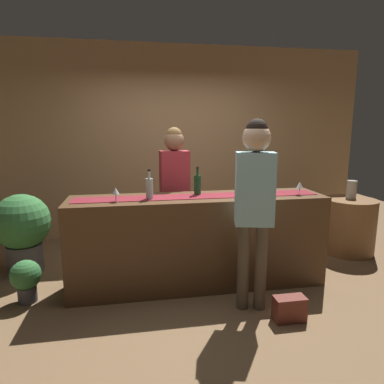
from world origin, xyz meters
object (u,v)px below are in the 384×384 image
Objects in this scene: customer_sipping at (255,194)px; wine_glass_far_end at (116,191)px; potted_plant_tall at (22,228)px; vase_on_side_table at (351,189)px; handbag at (289,309)px; round_side_table at (349,226)px; wine_bottle_green at (197,184)px; potted_plant_small at (26,278)px; wine_glass_mid_counter at (300,185)px; wine_bottle_clear at (149,188)px; bartender at (175,182)px; wine_glass_near_customer at (251,184)px.

wine_glass_far_end is at bearing 172.40° from customer_sipping.
wine_glass_far_end is 1.45m from potted_plant_tall.
handbag is at bearing -136.51° from vase_on_side_table.
potted_plant_tall is at bearing 179.14° from round_side_table.
wine_bottle_green is 0.72× the size of potted_plant_small.
wine_glass_mid_counter is at bearing -146.73° from vase_on_side_table.
wine_bottle_clear is 2.84m from vase_on_side_table.
wine_glass_mid_counter is 0.83m from customer_sipping.
bartender is 1.30m from customer_sipping.
bartender is at bearing 46.59° from wine_glass_far_end.
vase_on_side_table is at bearing 59.65° from round_side_table.
wine_bottle_clear is at bearing 57.51° from bartender.
customer_sipping is 6.30× the size of handbag.
round_side_table is (2.19, 0.50, -0.72)m from wine_bottle_green.
wine_glass_near_customer is at bearing 139.73° from bartender.
wine_glass_far_end is 1.22m from potted_plant_small.
bartender reaches higher than wine_glass_mid_counter.
potted_plant_small is at bearing 179.54° from wine_glass_mid_counter.
vase_on_side_table is 0.26× the size of potted_plant_tall.
vase_on_side_table reaches higher than potted_plant_small.
wine_bottle_clear is at bearing 177.46° from wine_glass_mid_counter.
potted_plant_tall reaches higher than handbag.
round_side_table reaches higher than handbag.
bartender is 2.47m from round_side_table.
wine_glass_near_customer is at bearing -159.62° from vase_on_side_table.
customer_sipping is 7.35× the size of vase_on_side_table.
potted_plant_small is at bearing 18.94° from bartender.
potted_plant_tall is at bearing 150.16° from handbag.
handbag is (-1.54, -1.43, -0.26)m from round_side_table.
wine_glass_mid_counter is 0.19× the size of round_side_table.
wine_glass_mid_counter is at bearing 0.06° from wine_glass_far_end.
potted_plant_tall is (-3.02, 0.76, -0.54)m from wine_glass_mid_counter.
potted_plant_tall is at bearing 145.53° from wine_glass_far_end.
potted_plant_small is at bearing -176.88° from wine_glass_near_customer.
wine_glass_far_end reaches higher than handbag.
potted_plant_tall is at bearing -6.64° from bartender.
wine_bottle_green reaches higher than handbag.
potted_plant_small is at bearing -73.34° from potted_plant_tall.
wine_glass_near_customer is 0.19× the size of round_side_table.
wine_glass_near_customer is at bearing -161.21° from round_side_table.
vase_on_side_table is at bearing 43.49° from handbag.
wine_bottle_clear is 0.32× the size of potted_plant_tall.
wine_glass_near_customer reaches higher than potted_plant_tall.
wine_glass_mid_counter is at bearing 48.28° from customer_sipping.
wine_glass_near_customer is at bearing 4.10° from wine_bottle_clear.
vase_on_side_table is (1.84, 1.24, -0.24)m from customer_sipping.
wine_bottle_clear is 0.34m from wine_glass_far_end.
round_side_table reaches higher than potted_plant_small.
wine_glass_mid_counter is 0.08× the size of customer_sipping.
potted_plant_small is at bearing -169.42° from vase_on_side_table.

